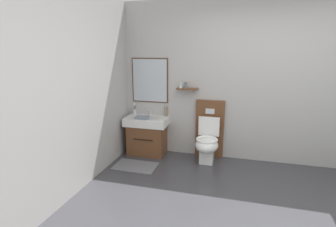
{
  "coord_description": "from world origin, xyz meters",
  "views": [
    {
      "loc": [
        -0.38,
        -2.65,
        1.84
      ],
      "look_at": [
        -1.49,
        1.36,
        0.83
      ],
      "focal_mm": 28.41,
      "sensor_mm": 36.0,
      "label": 1
    }
  ],
  "objects_px": {
    "toothbrush_cup": "(135,111)",
    "soap_dispenser": "(166,111)",
    "toilet": "(208,139)",
    "folded_hand_towel": "(142,117)",
    "vanity_sink_left": "(147,134)"
  },
  "relations": [
    {
      "from": "vanity_sink_left",
      "to": "soap_dispenser",
      "type": "bearing_deg",
      "value": 28.71
    },
    {
      "from": "soap_dispenser",
      "to": "folded_hand_towel",
      "type": "height_order",
      "value": "soap_dispenser"
    },
    {
      "from": "vanity_sink_left",
      "to": "toilet",
      "type": "distance_m",
      "value": 1.08
    },
    {
      "from": "toothbrush_cup",
      "to": "soap_dispenser",
      "type": "height_order",
      "value": "same"
    },
    {
      "from": "toilet",
      "to": "soap_dispenser",
      "type": "distance_m",
      "value": 0.89
    },
    {
      "from": "toilet",
      "to": "soap_dispenser",
      "type": "xyz_separation_m",
      "value": [
        -0.78,
        0.17,
        0.39
      ]
    },
    {
      "from": "toothbrush_cup",
      "to": "soap_dispenser",
      "type": "xyz_separation_m",
      "value": [
        0.59,
        0.01,
        0.03
      ]
    },
    {
      "from": "soap_dispenser",
      "to": "vanity_sink_left",
      "type": "bearing_deg",
      "value": -151.29
    },
    {
      "from": "vanity_sink_left",
      "to": "toilet",
      "type": "height_order",
      "value": "toilet"
    },
    {
      "from": "toilet",
      "to": "folded_hand_towel",
      "type": "height_order",
      "value": "toilet"
    },
    {
      "from": "toothbrush_cup",
      "to": "folded_hand_towel",
      "type": "distance_m",
      "value": 0.38
    },
    {
      "from": "toilet",
      "to": "soap_dispenser",
      "type": "relative_size",
      "value": 4.86
    },
    {
      "from": "toothbrush_cup",
      "to": "soap_dispenser",
      "type": "bearing_deg",
      "value": 0.99
    },
    {
      "from": "toilet",
      "to": "soap_dispenser",
      "type": "bearing_deg",
      "value": 167.66
    },
    {
      "from": "soap_dispenser",
      "to": "toilet",
      "type": "bearing_deg",
      "value": -12.34
    }
  ]
}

